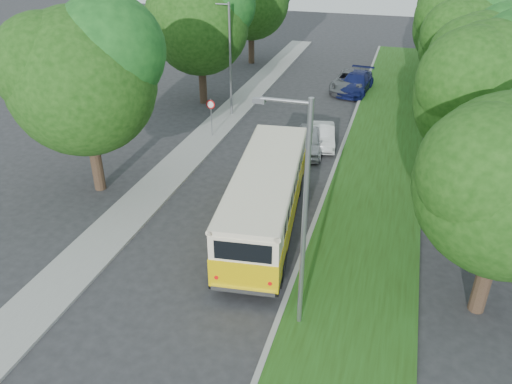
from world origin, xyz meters
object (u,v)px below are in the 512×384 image
(lamppost_near, at_px, (302,214))
(car_white, at_px, (323,136))
(lamppost_far, at_px, (229,56))
(car_blue, at_px, (356,83))
(car_grey, at_px, (351,81))
(car_silver, at_px, (308,141))
(vintage_bus, at_px, (266,199))

(lamppost_near, xyz_separation_m, car_white, (-1.82, 15.24, -3.76))
(lamppost_far, height_order, car_blue, lamppost_far)
(lamppost_far, bearing_deg, car_grey, 48.18)
(car_silver, bearing_deg, car_grey, 78.08)
(vintage_bus, relative_size, car_blue, 1.94)
(car_silver, height_order, car_blue, car_blue)
(vintage_bus, height_order, car_silver, vintage_bus)
(vintage_bus, bearing_deg, car_white, 78.73)
(car_blue, bearing_deg, car_silver, -90.02)
(vintage_bus, bearing_deg, lamppost_far, 108.92)
(lamppost_far, relative_size, car_white, 2.01)
(lamppost_near, height_order, lamppost_far, lamppost_near)
(vintage_bus, height_order, car_white, vintage_bus)
(lamppost_near, xyz_separation_m, car_grey, (-1.64, 26.62, -3.62))
(lamppost_far, distance_m, car_grey, 11.40)
(car_white, height_order, car_grey, car_grey)
(lamppost_far, xyz_separation_m, vintage_bus, (6.29, -13.15, -2.61))
(car_white, distance_m, car_blue, 11.12)
(lamppost_far, height_order, car_silver, lamppost_far)
(vintage_bus, relative_size, car_white, 2.73)
(lamppost_near, height_order, car_white, lamppost_near)
(lamppost_near, height_order, car_silver, lamppost_near)
(vintage_bus, bearing_deg, car_blue, 79.50)
(car_blue, bearing_deg, lamppost_near, -81.46)
(lamppost_near, xyz_separation_m, vintage_bus, (-2.61, 5.35, -2.86))
(lamppost_near, xyz_separation_m, lamppost_far, (-8.91, 18.50, -0.25))
(lamppost_near, height_order, vintage_bus, lamppost_near)
(car_blue, relative_size, car_grey, 0.96)
(car_grey, bearing_deg, car_blue, -27.27)
(car_silver, bearing_deg, lamppost_far, 137.11)
(car_grey, bearing_deg, vintage_bus, -87.31)
(car_silver, height_order, car_grey, car_grey)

